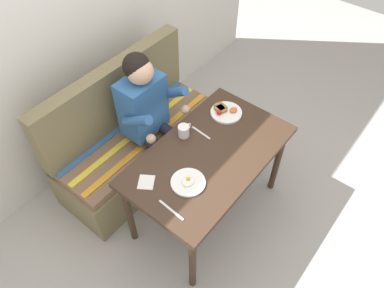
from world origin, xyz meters
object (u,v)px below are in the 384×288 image
(table, at_px, (209,161))
(person, at_px, (150,111))
(couch, at_px, (135,140))
(coffee_mug, at_px, (184,131))
(plate_breakfast, at_px, (225,112))
(napkin, at_px, (146,182))
(plate_eggs, at_px, (188,182))
(fork, at_px, (201,133))
(knife, at_px, (171,210))

(table, xyz_separation_m, person, (0.04, 0.59, 0.09))
(couch, bearing_deg, coffee_mug, -87.47)
(plate_breakfast, distance_m, napkin, 0.83)
(table, distance_m, person, 0.60)
(person, relative_size, plate_breakfast, 5.14)
(plate_breakfast, bearing_deg, napkin, 178.58)
(plate_eggs, bearing_deg, person, 63.20)
(plate_breakfast, relative_size, fork, 1.39)
(table, relative_size, coffee_mug, 10.17)
(person, bearing_deg, table, -93.95)
(couch, bearing_deg, napkin, -126.52)
(napkin, bearing_deg, couch, 53.48)
(napkin, bearing_deg, plate_eggs, -51.89)
(napkin, bearing_deg, plate_breakfast, -1.42)
(fork, distance_m, knife, 0.66)
(plate_eggs, distance_m, knife, 0.22)
(fork, bearing_deg, person, 104.30)
(person, xyz_separation_m, fork, (0.07, -0.43, -0.01))
(person, bearing_deg, knife, -128.35)
(table, relative_size, plate_eggs, 5.38)
(couch, relative_size, person, 1.19)
(coffee_mug, bearing_deg, table, -95.46)
(table, xyz_separation_m, knife, (-0.50, -0.09, 0.08))
(couch, height_order, plate_eggs, couch)
(plate_breakfast, bearing_deg, fork, 177.02)
(coffee_mug, bearing_deg, person, 87.10)
(couch, bearing_deg, person, -76.90)
(napkin, distance_m, knife, 0.26)
(table, height_order, coffee_mug, coffee_mug)
(coffee_mug, bearing_deg, plate_breakfast, -14.68)
(plate_breakfast, height_order, coffee_mug, coffee_mug)
(person, height_order, coffee_mug, person)
(napkin, relative_size, fork, 0.66)
(person, height_order, plate_eggs, person)
(couch, xyz_separation_m, plate_eggs, (-0.28, -0.81, 0.41))
(person, bearing_deg, plate_eggs, -116.80)
(person, bearing_deg, coffee_mug, -92.90)
(plate_eggs, xyz_separation_m, napkin, (-0.16, 0.21, -0.01))
(table, bearing_deg, fork, 54.28)
(plate_eggs, bearing_deg, napkin, 128.11)
(knife, bearing_deg, coffee_mug, 36.07)
(table, relative_size, person, 0.99)
(plate_eggs, bearing_deg, couch, 70.95)
(coffee_mug, height_order, napkin, coffee_mug)
(table, relative_size, fork, 7.06)
(couch, bearing_deg, table, -90.00)
(plate_eggs, bearing_deg, plate_breakfast, 15.76)
(couch, xyz_separation_m, napkin, (-0.44, -0.60, 0.40))
(plate_breakfast, xyz_separation_m, knife, (-0.89, -0.24, -0.01))
(table, distance_m, knife, 0.51)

